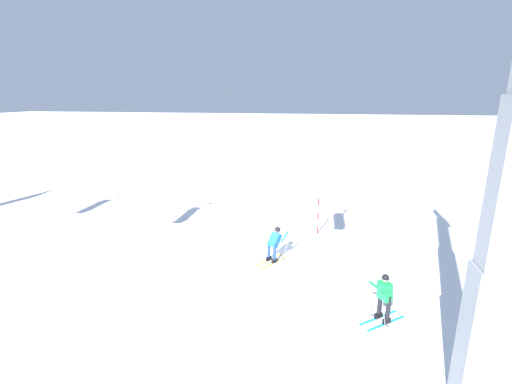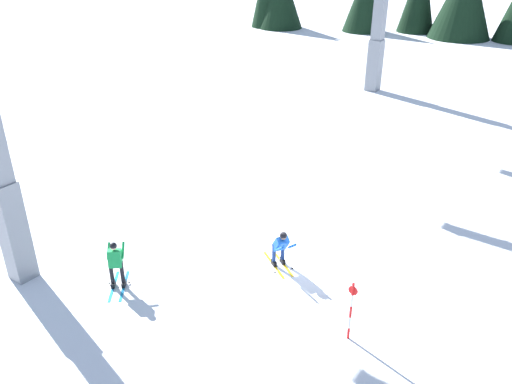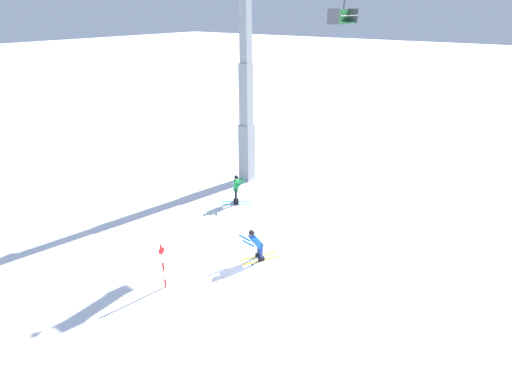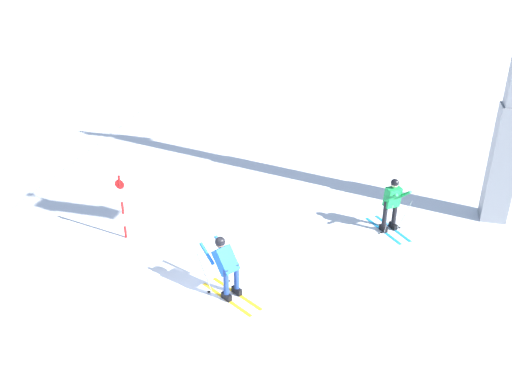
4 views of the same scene
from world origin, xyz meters
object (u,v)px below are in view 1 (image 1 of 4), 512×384
Objects in this scene: skier_carving_main at (275,241)px; trail_marker_pole at (318,215)px; skier_distant_uphill at (384,294)px; lift_tower_near at (504,217)px.

skier_carving_main is 3.93m from trail_marker_pole.
trail_marker_pole is at bearing -72.91° from skier_distant_uphill.
skier_carving_main is at bearing -42.99° from skier_distant_uphill.
lift_tower_near is (-5.51, 6.69, 3.77)m from skier_carving_main.
lift_tower_near reaches higher than trail_marker_pole.
skier_carving_main is at bearing 63.24° from trail_marker_pole.
skier_carving_main is 0.16× the size of lift_tower_near.
skier_distant_uphill is at bearing 137.01° from skier_carving_main.
lift_tower_near is at bearing 117.16° from skier_distant_uphill.
trail_marker_pole is at bearing -116.76° from skier_carving_main.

